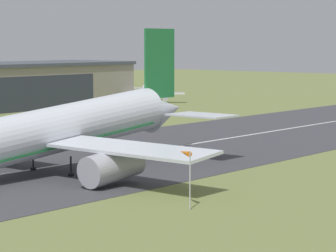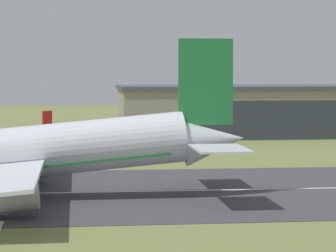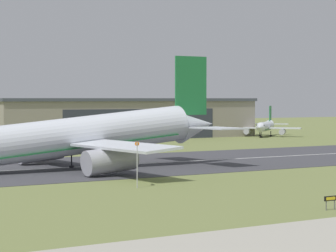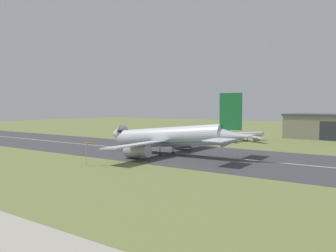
{
  "view_description": "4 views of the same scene",
  "coord_description": "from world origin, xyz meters",
  "views": [
    {
      "loc": [
        -98.94,
        16.99,
        17.87
      ],
      "look_at": [
        -13.17,
        88.43,
        6.07
      ],
      "focal_mm": 85.0,
      "sensor_mm": 36.0,
      "label": 1
    },
    {
      "loc": [
        -20.19,
        -1.2,
        16.01
      ],
      "look_at": [
        -9.14,
        93.76,
        9.28
      ],
      "focal_mm": 85.0,
      "sensor_mm": 36.0,
      "label": 2
    },
    {
      "loc": [
        -88.59,
        -23.14,
        12.07
      ],
      "look_at": [
        -21.18,
        79.32,
        7.88
      ],
      "focal_mm": 85.0,
      "sensor_mm": 36.0,
      "label": 3
    },
    {
      "loc": [
        34.49,
        8.19,
        16.08
      ],
      "look_at": [
        -22.79,
        93.12,
        9.9
      ],
      "focal_mm": 35.0,
      "sensor_mm": 36.0,
      "label": 4
    }
  ],
  "objects": [
    {
      "name": "windsock_pole",
      "position": [
        -32.55,
        69.86,
        5.65
      ],
      "size": [
        1.75,
        2.62,
        6.29
      ],
      "color": "#B7B7BC",
      "rests_on": "ground_plane"
    },
    {
      "name": "runway_centreline",
      "position": [
        0.0,
        102.33,
        0.07
      ],
      "size": [
        345.31,
        0.7,
        0.01
      ],
      "primitive_type": "cube",
      "color": "silver",
      "rests_on": "runway_strip"
    },
    {
      "name": "runway_strip",
      "position": [
        0.0,
        102.33,
        0.03
      ],
      "size": [
        383.68,
        45.41,
        0.06
      ],
      "primitive_type": "cube",
      "color": "#3D3D42",
      "rests_on": "ground_plane"
    },
    {
      "name": "airplane_parked_centre",
      "position": [
        77.62,
        172.54,
        3.17
      ],
      "size": [
        23.28,
        22.48,
        9.78
      ],
      "color": "silver",
      "rests_on": "ground_plane"
    },
    {
      "name": "airplane_landing",
      "position": [
        -25.88,
        97.97,
        5.67
      ],
      "size": [
        53.45,
        54.09,
        19.98
      ],
      "color": "silver",
      "rests_on": "ground_plane"
    }
  ]
}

